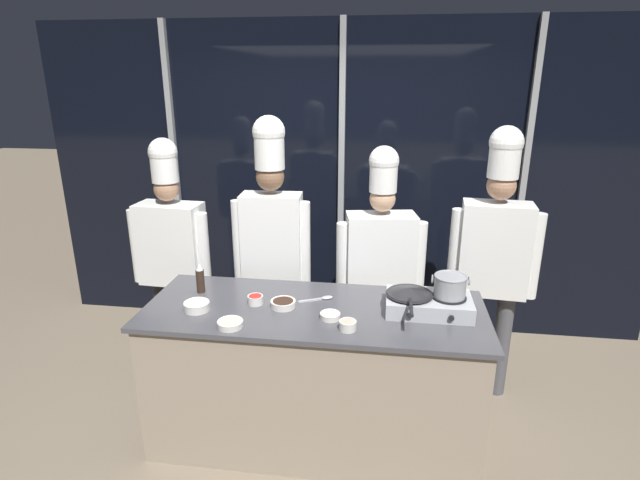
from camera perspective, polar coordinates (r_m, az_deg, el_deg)
name	(u,v)px	position (r m, az deg, el deg)	size (l,w,h in m)	color
ground_plane	(315,435)	(3.52, -0.60, -21.40)	(24.00, 24.00, 0.00)	#7F705B
window_wall_back	(342,183)	(4.43, 2.50, 6.56)	(5.35, 0.09, 2.70)	black
demo_counter	(315,374)	(3.25, -0.63, -15.12)	(2.05, 0.79, 0.92)	gray
portable_stove	(429,304)	(3.03, 12.30, -7.12)	(0.50, 0.32, 0.11)	#B2B5BA
frying_pan	(410,291)	(2.98, 10.21, -5.79)	(0.28, 0.49, 0.04)	#232326
stock_pot	(450,285)	(2.99, 14.65, -5.04)	(0.21, 0.19, 0.13)	#93969B
squeeze_bottle_soy	(200,279)	(3.29, -13.53, -4.32)	(0.05, 0.05, 0.19)	#332319
prep_bowl_garlic	(330,315)	(2.89, 1.17, -8.59)	(0.12, 0.12, 0.04)	silver
prep_bowl_noodles	(230,323)	(2.85, -10.23, -9.35)	(0.15, 0.15, 0.04)	silver
prep_bowl_soy_glaze	(283,303)	(3.03, -4.24, -7.21)	(0.15, 0.15, 0.04)	silver
prep_bowl_bean_sprouts	(197,305)	(3.07, -13.92, -7.27)	(0.15, 0.15, 0.05)	silver
prep_bowl_shrimp	(348,325)	(2.77, 3.18, -9.63)	(0.10, 0.10, 0.05)	silver
prep_bowl_bell_pepper	(255,299)	(3.09, -7.40, -6.72)	(0.10, 0.10, 0.05)	silver
serving_spoon_slotted	(322,298)	(3.13, 0.25, -6.68)	(0.21, 0.13, 0.02)	#B2B5BA
chef_head	(172,247)	(3.88, -16.57, -0.76)	(0.62, 0.27, 1.84)	#232326
chef_sous	(272,236)	(3.55, -5.51, 0.51)	(0.55, 0.24, 2.00)	#4C4C51
chef_line	(380,260)	(3.55, 6.88, -2.25)	(0.62, 0.33, 1.81)	#232326
chef_pastry	(494,250)	(3.61, 19.27, -1.06)	(0.60, 0.28, 1.95)	#4C4C51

